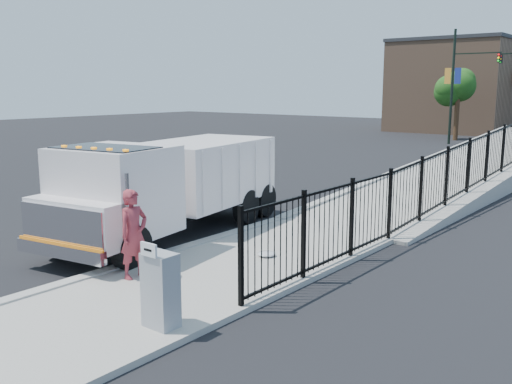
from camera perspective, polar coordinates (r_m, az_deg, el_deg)
The scene contains 13 objects.
ground at distance 14.24m, azimuth -7.30°, elevation -6.02°, with size 120.00×120.00×0.00m, color black.
sidewalk at distance 11.58m, azimuth -7.76°, elevation -9.61°, with size 3.55×12.00×0.12m, color #9E998E.
curb at distance 12.97m, azimuth -13.71°, elevation -7.52°, with size 0.30×12.00×0.16m, color #ADAAA3.
ramp at distance 26.91m, azimuth 21.43°, elevation 1.13°, with size 3.95×24.00×1.70m, color #9E998E.
iron_fence at distance 22.59m, azimuth 21.99°, elevation 1.75°, with size 0.10×28.00×1.80m, color black.
truck at distance 15.40m, azimuth -8.90°, elevation 0.97°, with size 3.79×8.16×2.69m.
worker at distance 11.99m, azimuth -12.13°, elevation -4.12°, with size 0.68×0.44×1.86m, color #963039.
utility_cabinet at distance 9.58m, azimuth -9.52°, elevation -9.66°, with size 0.55×0.40×1.25m, color gray.
arrow_sign at distance 9.21m, azimuth -10.68°, elevation -5.70°, with size 0.35×0.04×0.22m, color white.
debris at distance 13.40m, azimuth 1.07°, elevation -6.20°, with size 0.43×0.43×0.11m, color silver.
light_pole_0 at distance 43.08m, azimuth 19.43°, elevation 10.32°, with size 3.77×0.22×8.00m.
tree_0 at distance 46.42m, azimuth 19.57°, elevation 9.75°, with size 2.49×2.49×5.24m.
building at distance 56.69m, azimuth 19.43°, elevation 9.84°, with size 10.00×10.00×8.00m, color #8C664C.
Camera 1 is at (9.85, -9.47, 4.01)m, focal length 40.00 mm.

